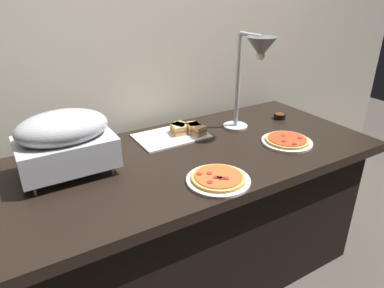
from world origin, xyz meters
name	(u,v)px	position (x,y,z in m)	size (l,w,h in m)	color
ground_plane	(190,271)	(0.00, 0.00, 0.00)	(8.00, 8.00, 0.00)	#4C443D
back_wall	(143,47)	(0.00, 0.50, 1.20)	(4.40, 0.04, 2.40)	beige
buffet_table	(190,217)	(0.00, 0.00, 0.39)	(1.90, 0.84, 0.76)	black
chafing_dish	(65,140)	(-0.55, 0.11, 0.92)	(0.40, 0.27, 0.28)	#B7BABF
heat_lamp	(256,58)	(0.40, 0.03, 1.17)	(0.15, 0.31, 0.53)	#B7BABF
pizza_plate_front	(218,179)	(-0.03, -0.29, 0.77)	(0.27, 0.27, 0.03)	white
pizza_plate_center	(287,141)	(0.50, -0.15, 0.77)	(0.26, 0.26, 0.03)	white
sandwich_platter	(181,132)	(0.07, 0.22, 0.78)	(0.38, 0.25, 0.06)	white
sauce_cup_near	(280,116)	(0.72, 0.14, 0.78)	(0.07, 0.07, 0.03)	black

